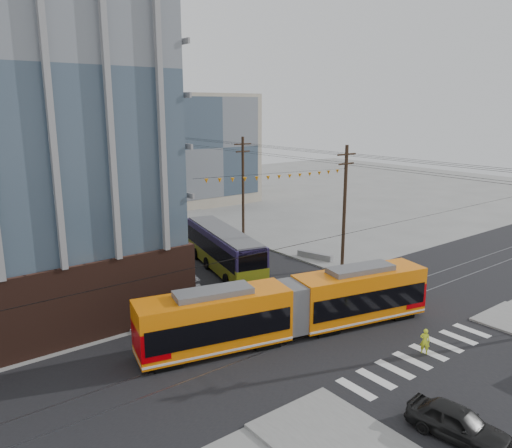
{
  "coord_description": "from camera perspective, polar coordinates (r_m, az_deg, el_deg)",
  "views": [
    {
      "loc": [
        -23.75,
        -18.06,
        14.19
      ],
      "look_at": [
        -0.72,
        11.73,
        5.29
      ],
      "focal_mm": 35.0,
      "sensor_mm": 36.0,
      "label": 1
    }
  ],
  "objects": [
    {
      "name": "streetcar",
      "position": [
        31.81,
        4.07,
        -9.51
      ],
      "size": [
        19.54,
        7.14,
        3.75
      ],
      "primitive_type": null,
      "rotation": [
        0.0,
        0.0,
        -0.23
      ],
      "color": "orange",
      "rests_on": "ground"
    },
    {
      "name": "pedestrian",
      "position": [
        31.58,
        18.74,
        -12.57
      ],
      "size": [
        0.58,
        0.68,
        1.57
      ],
      "primitive_type": "imported",
      "rotation": [
        0.0,
        0.0,
        2.01
      ],
      "color": "#E9FF2A",
      "rests_on": "ground"
    },
    {
      "name": "bg_bldg_ne_near",
      "position": [
        77.35,
        -6.73,
        8.62
      ],
      "size": [
        14.0,
        14.0,
        16.0
      ],
      "primitive_type": "cube",
      "color": "gray",
      "rests_on": "ground"
    },
    {
      "name": "bg_bldg_ne_far",
      "position": [
        95.92,
        -11.94,
        8.72
      ],
      "size": [
        16.0,
        16.0,
        14.0
      ],
      "primitive_type": "cube",
      "color": "#8C99A5",
      "rests_on": "ground"
    },
    {
      "name": "jersey_barrier",
      "position": [
        47.58,
        6.75,
        -3.69
      ],
      "size": [
        1.75,
        3.67,
        0.72
      ],
      "primitive_type": "cube",
      "rotation": [
        0.0,
        0.0,
        0.28
      ],
      "color": "gray",
      "rests_on": "ground"
    },
    {
      "name": "city_bus",
      "position": [
        44.42,
        -3.75,
        -2.87
      ],
      "size": [
        5.72,
        13.28,
        3.68
      ],
      "primitive_type": null,
      "rotation": [
        0.0,
        0.0,
        -0.23
      ],
      "color": "#271E4B",
      "rests_on": "ground"
    },
    {
      "name": "parked_car_grey",
      "position": [
        45.91,
        -12.56,
        -4.16
      ],
      "size": [
        2.68,
        4.99,
        1.33
      ],
      "primitive_type": "imported",
      "rotation": [
        0.0,
        0.0,
        3.04
      ],
      "color": "#484A4C",
      "rests_on": "ground"
    },
    {
      "name": "utility_pole_far",
      "position": [
        81.24,
        -14.2,
        6.76
      ],
      "size": [
        0.3,
        0.3,
        11.0
      ],
      "primitive_type": "cylinder",
      "color": "black",
      "rests_on": "ground"
    },
    {
      "name": "black_sedan",
      "position": [
        24.98,
        22.06,
        -20.31
      ],
      "size": [
        2.37,
        4.61,
        1.5
      ],
      "primitive_type": "imported",
      "rotation": [
        0.0,
        0.0,
        0.14
      ],
      "color": "black",
      "rests_on": "ground"
    },
    {
      "name": "parked_car_silver",
      "position": [
        40.64,
        -9.18,
        -6.07
      ],
      "size": [
        1.81,
        5.03,
        1.65
      ],
      "primitive_type": "imported",
      "rotation": [
        0.0,
        0.0,
        3.13
      ],
      "color": "#999DA4",
      "rests_on": "ground"
    },
    {
      "name": "parked_car_white",
      "position": [
        40.84,
        -9.59,
        -6.25
      ],
      "size": [
        2.8,
        4.76,
        1.3
      ],
      "primitive_type": "imported",
      "rotation": [
        0.0,
        0.0,
        2.91
      ],
      "color": "#BBABAD",
      "rests_on": "ground"
    },
    {
      "name": "ground",
      "position": [
        33.04,
        13.89,
        -12.55
      ],
      "size": [
        160.0,
        160.0,
        0.0
      ],
      "primitive_type": "plane",
      "color": "slate"
    }
  ]
}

